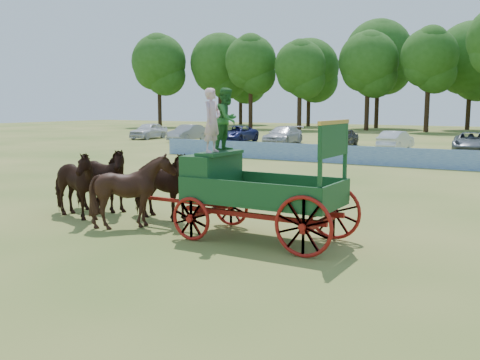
# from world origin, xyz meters

# --- Properties ---
(ground) EXTENTS (160.00, 160.00, 0.00)m
(ground) POSITION_xyz_m (0.00, 0.00, 0.00)
(ground) COLOR #AA954C
(ground) RESTS_ON ground
(horse_lead_left) EXTENTS (2.55, 1.48, 2.03)m
(horse_lead_left) POSITION_xyz_m (-3.43, -0.39, 1.01)
(horse_lead_left) COLOR black
(horse_lead_left) RESTS_ON ground
(horse_lead_right) EXTENTS (2.46, 1.23, 2.03)m
(horse_lead_right) POSITION_xyz_m (-3.43, 0.71, 1.01)
(horse_lead_right) COLOR black
(horse_lead_right) RESTS_ON ground
(horse_wheel_left) EXTENTS (1.91, 1.71, 2.03)m
(horse_wheel_left) POSITION_xyz_m (-1.03, -0.39, 1.02)
(horse_wheel_left) COLOR black
(horse_wheel_left) RESTS_ON ground
(horse_wheel_right) EXTENTS (2.44, 1.17, 2.03)m
(horse_wheel_right) POSITION_xyz_m (-1.03, 0.71, 1.01)
(horse_wheel_right) COLOR black
(horse_wheel_right) RESTS_ON ground
(farm_dray) EXTENTS (6.00, 2.00, 3.77)m
(farm_dray) POSITION_xyz_m (1.92, 0.19, 1.68)
(farm_dray) COLOR maroon
(farm_dray) RESTS_ON ground
(sponsor_banner) EXTENTS (26.00, 0.08, 1.05)m
(sponsor_banner) POSITION_xyz_m (-1.00, 18.00, 0.53)
(sponsor_banner) COLOR #1D49A0
(sponsor_banner) RESTS_ON ground
(parked_cars) EXTENTS (56.72, 6.79, 1.62)m
(parked_cars) POSITION_xyz_m (1.34, 29.87, 0.75)
(parked_cars) COLOR silver
(parked_cars) RESTS_ON ground
(treeline) EXTENTS (96.03, 24.31, 15.57)m
(treeline) POSITION_xyz_m (-2.95, 61.64, 9.64)
(treeline) COLOR #382314
(treeline) RESTS_ON ground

